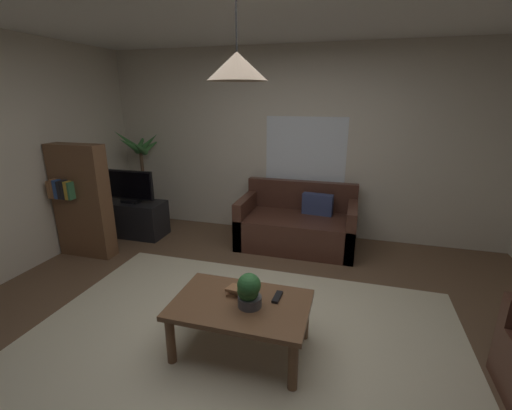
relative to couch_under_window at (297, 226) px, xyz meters
The scene contains 17 objects.
floor 1.95m from the couch_under_window, 93.24° to the right, with size 5.54×4.80×0.02m, color brown.
rug 2.15m from the couch_under_window, 92.94° to the right, with size 3.60×2.64×0.01m, color beige.
wall_back 1.14m from the couch_under_window, 102.17° to the left, with size 5.66×0.06×2.59m, color beige.
window_pane 1.03m from the couch_under_window, 89.88° to the left, with size 1.11×0.01×0.97m, color white.
couch_under_window is the anchor object (origin of this frame).
coffee_table 2.14m from the couch_under_window, 92.28° to the right, with size 1.04×0.67×0.43m.
book_on_table_0 2.04m from the couch_under_window, 94.35° to the right, with size 0.16×0.10×0.02m, color #99663F.
book_on_table_1 2.04m from the couch_under_window, 94.41° to the right, with size 0.16×0.10×0.02m, color #99663F.
book_on_table_2 2.06m from the couch_under_window, 94.29° to the right, with size 0.11×0.11×0.02m, color #99663F.
remote_on_table_0 2.18m from the couch_under_window, 90.77° to the right, with size 0.05×0.16×0.02m, color black.
remote_on_table_1 2.02m from the couch_under_window, 85.11° to the right, with size 0.05×0.16×0.02m, color black.
potted_plant_on_table 2.20m from the couch_under_window, 90.16° to the right, with size 0.18×0.21×0.28m.
tv_stand 2.35m from the couch_under_window, behind, with size 0.90×0.44×0.50m, color black.
tv 2.39m from the couch_under_window, behind, with size 0.72×0.16×0.46m.
potted_palm_corner 2.49m from the couch_under_window, behind, with size 0.77×0.97×1.48m.
bookshelf_corner 2.74m from the couch_under_window, 158.27° to the right, with size 0.70×0.31×1.40m.
pendant_lamp 2.81m from the couch_under_window, 92.28° to the right, with size 0.39×0.39×0.57m.
Camera 1 is at (0.77, -2.38, 1.92)m, focal length 24.23 mm.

